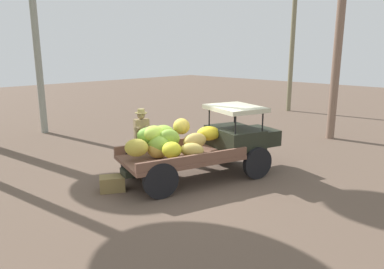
# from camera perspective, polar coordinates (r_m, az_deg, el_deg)

# --- Properties ---
(ground_plane) EXTENTS (60.00, 60.00, 0.00)m
(ground_plane) POSITION_cam_1_polar(r_m,az_deg,el_deg) (9.62, -0.66, -7.18)
(ground_plane) COLOR brown
(truck) EXTENTS (4.66, 2.76, 1.87)m
(truck) POSITION_cam_1_polar(r_m,az_deg,el_deg) (9.57, 1.82, -1.43)
(truck) COLOR black
(truck) RESTS_ON ground
(farmer) EXTENTS (0.56, 0.52, 1.78)m
(farmer) POSITION_cam_1_polar(r_m,az_deg,el_deg) (10.15, -7.98, -0.22)
(farmer) COLOR #8F6651
(farmer) RESTS_ON ground
(wooden_crate) EXTENTS (0.72, 0.66, 0.37)m
(wooden_crate) POSITION_cam_1_polar(r_m,az_deg,el_deg) (9.05, -12.56, -7.62)
(wooden_crate) COLOR olive
(wooden_crate) RESTS_ON ground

